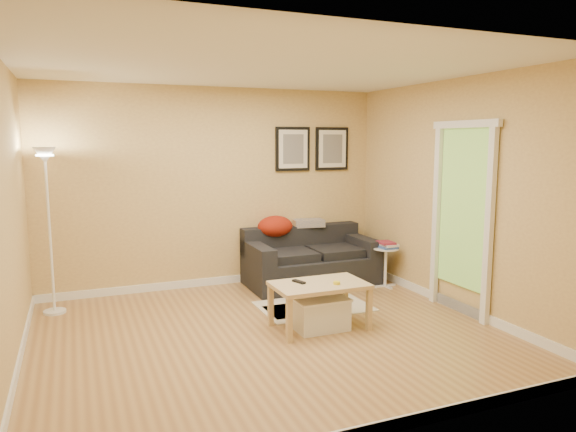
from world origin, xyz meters
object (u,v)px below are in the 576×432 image
object	(u,v)px
storage_bin	(320,313)
side_table	(385,267)
coffee_table	(319,306)
book_stack	(387,245)
sofa	(311,257)
floor_lamp	(50,236)

from	to	relation	value
storage_bin	side_table	bearing A→B (deg)	36.57
coffee_table	book_stack	size ratio (longest dim) A/B	3.54
coffee_table	storage_bin	xyz separation A→B (m)	(-0.00, -0.03, -0.07)
sofa	floor_lamp	size ratio (longest dim) A/B	0.91
coffee_table	side_table	world-z (taller)	side_table
side_table	book_stack	bearing A→B (deg)	-80.85
storage_bin	floor_lamp	xyz separation A→B (m)	(-2.53, 1.58, 0.71)
coffee_table	floor_lamp	world-z (taller)	floor_lamp
coffee_table	floor_lamp	bearing A→B (deg)	144.96
storage_bin	floor_lamp	bearing A→B (deg)	148.04
floor_lamp	book_stack	bearing A→B (deg)	-6.97
coffee_table	side_table	distance (m)	1.83
side_table	storage_bin	bearing A→B (deg)	-143.43
sofa	storage_bin	world-z (taller)	sofa
side_table	sofa	bearing A→B (deg)	150.86
coffee_table	sofa	bearing A→B (deg)	64.66
book_stack	floor_lamp	world-z (taller)	floor_lamp
storage_bin	book_stack	xyz separation A→B (m)	(1.49, 1.09, 0.40)
storage_bin	floor_lamp	size ratio (longest dim) A/B	0.29
storage_bin	book_stack	size ratio (longest dim) A/B	2.04
sofa	book_stack	size ratio (longest dim) A/B	6.34
book_stack	side_table	bearing A→B (deg)	91.49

